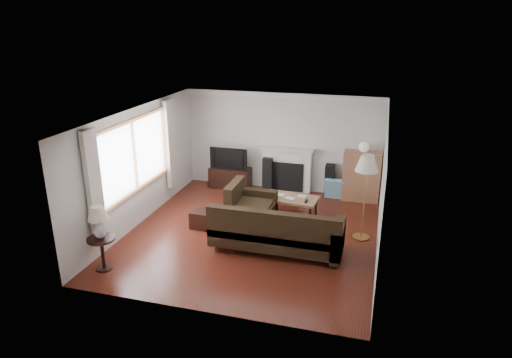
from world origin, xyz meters
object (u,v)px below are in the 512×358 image
(tv_stand, at_px, (230,178))
(floor_lamp, at_px, (364,198))
(bookshelf, at_px, (361,176))
(side_table, at_px, (103,253))
(coffee_table, at_px, (290,207))
(sectional_sofa, at_px, (277,229))

(tv_stand, relative_size, floor_lamp, 0.60)
(bookshelf, xyz_separation_m, floor_lamp, (0.16, -2.10, 0.27))
(floor_lamp, xyz_separation_m, side_table, (-4.34, -2.46, -0.58))
(tv_stand, distance_m, bookshelf, 3.36)
(tv_stand, distance_m, floor_lamp, 4.11)
(bookshelf, xyz_separation_m, coffee_table, (-1.44, -1.45, -0.37))
(coffee_table, bearing_deg, tv_stand, 149.40)
(bookshelf, height_order, floor_lamp, floor_lamp)
(sectional_sofa, xyz_separation_m, side_table, (-2.80, -1.54, -0.13))
(bookshelf, bearing_deg, sectional_sofa, -114.53)
(coffee_table, bearing_deg, side_table, -125.07)
(floor_lamp, distance_m, side_table, 5.02)
(side_table, bearing_deg, coffee_table, 48.71)
(bookshelf, relative_size, sectional_sofa, 0.45)
(coffee_table, height_order, floor_lamp, floor_lamp)
(bookshelf, relative_size, coffee_table, 1.01)
(tv_stand, bearing_deg, bookshelf, 0.50)
(coffee_table, xyz_separation_m, side_table, (-2.73, -3.11, 0.07))
(coffee_table, bearing_deg, floor_lamp, -15.80)
(coffee_table, bearing_deg, sectional_sofa, -81.43)
(sectional_sofa, height_order, floor_lamp, floor_lamp)
(floor_lamp, height_order, side_table, floor_lamp)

